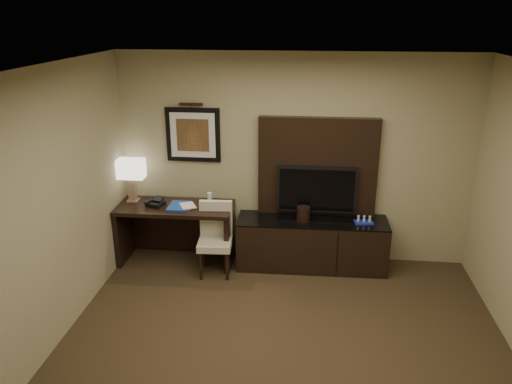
# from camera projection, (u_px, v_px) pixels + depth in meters

# --- Properties ---
(floor) EXTENTS (4.50, 5.00, 0.01)m
(floor) POSITION_uv_depth(u_px,v_px,m) (280.00, 381.00, 4.51)
(floor) COLOR #332617
(floor) RESTS_ON ground
(ceiling) EXTENTS (4.50, 5.00, 0.01)m
(ceiling) POSITION_uv_depth(u_px,v_px,m) (286.00, 77.00, 3.58)
(ceiling) COLOR silver
(ceiling) RESTS_ON wall_back
(wall_back) EXTENTS (4.50, 0.01, 2.70)m
(wall_back) POSITION_uv_depth(u_px,v_px,m) (294.00, 160.00, 6.38)
(wall_back) COLOR tan
(wall_back) RESTS_ON floor
(wall_left) EXTENTS (0.01, 5.00, 2.70)m
(wall_left) POSITION_uv_depth(u_px,v_px,m) (21.00, 233.00, 4.28)
(wall_left) COLOR tan
(wall_left) RESTS_ON floor
(desk) EXTENTS (1.49, 0.65, 0.79)m
(desk) POSITION_uv_depth(u_px,v_px,m) (177.00, 234.00, 6.53)
(desk) COLOR black
(desk) RESTS_ON floor
(credenza) EXTENTS (1.91, 0.56, 0.65)m
(credenza) POSITION_uv_depth(u_px,v_px,m) (312.00, 243.00, 6.42)
(credenza) COLOR black
(credenza) RESTS_ON floor
(tv_wall_panel) EXTENTS (1.50, 0.12, 1.30)m
(tv_wall_panel) POSITION_uv_depth(u_px,v_px,m) (317.00, 168.00, 6.32)
(tv_wall_panel) COLOR black
(tv_wall_panel) RESTS_ON wall_back
(tv) EXTENTS (1.00, 0.08, 0.60)m
(tv) POSITION_uv_depth(u_px,v_px,m) (317.00, 189.00, 6.31)
(tv) COLOR black
(tv) RESTS_ON tv_wall_panel
(artwork) EXTENTS (0.70, 0.04, 0.70)m
(artwork) POSITION_uv_depth(u_px,v_px,m) (193.00, 135.00, 6.39)
(artwork) COLOR black
(artwork) RESTS_ON wall_back
(picture_light) EXTENTS (0.04, 0.04, 0.30)m
(picture_light) POSITION_uv_depth(u_px,v_px,m) (191.00, 104.00, 6.22)
(picture_light) COLOR #422815
(picture_light) RESTS_ON wall_back
(desk_chair) EXTENTS (0.44, 0.50, 0.86)m
(desk_chair) POSITION_uv_depth(u_px,v_px,m) (215.00, 243.00, 6.21)
(desk_chair) COLOR beige
(desk_chair) RESTS_ON floor
(table_lamp) EXTENTS (0.32, 0.19, 0.52)m
(table_lamp) POSITION_uv_depth(u_px,v_px,m) (132.00, 182.00, 6.47)
(table_lamp) COLOR #97795E
(table_lamp) RESTS_ON desk
(desk_phone) EXTENTS (0.24, 0.23, 0.10)m
(desk_phone) POSITION_uv_depth(u_px,v_px,m) (156.00, 202.00, 6.38)
(desk_phone) COLOR black
(desk_phone) RESTS_ON desk
(blue_folder) EXTENTS (0.26, 0.35, 0.02)m
(blue_folder) POSITION_uv_depth(u_px,v_px,m) (179.00, 206.00, 6.36)
(blue_folder) COLOR #183F9C
(blue_folder) RESTS_ON desk
(book) EXTENTS (0.17, 0.10, 0.24)m
(book) POSITION_uv_depth(u_px,v_px,m) (180.00, 199.00, 6.29)
(book) COLOR tan
(book) RESTS_ON desk
(water_bottle) EXTENTS (0.07, 0.07, 0.18)m
(water_bottle) POSITION_uv_depth(u_px,v_px,m) (210.00, 199.00, 6.35)
(water_bottle) COLOR silver
(water_bottle) RESTS_ON desk
(ice_bucket) EXTENTS (0.18, 0.18, 0.19)m
(ice_bucket) POSITION_uv_depth(u_px,v_px,m) (303.00, 214.00, 6.26)
(ice_bucket) COLOR black
(ice_bucket) RESTS_ON credenza
(minibar_tray) EXTENTS (0.25, 0.17, 0.08)m
(minibar_tray) POSITION_uv_depth(u_px,v_px,m) (364.00, 220.00, 6.20)
(minibar_tray) COLOR #192BA4
(minibar_tray) RESTS_ON credenza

